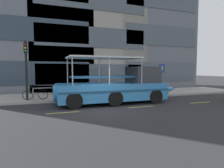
# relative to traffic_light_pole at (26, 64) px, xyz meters

# --- Properties ---
(ground_plane) EXTENTS (120.00, 120.00, 0.00)m
(ground_plane) POSITION_rel_traffic_light_pole_xyz_m (4.49, -4.07, -2.76)
(ground_plane) COLOR #2B2B2D
(sidewalk) EXTENTS (32.00, 4.80, 0.18)m
(sidewalk) POSITION_rel_traffic_light_pole_xyz_m (4.49, 1.53, -2.67)
(sidewalk) COLOR #A8A59E
(sidewalk) RESTS_ON ground_plane
(curb_edge) EXTENTS (32.00, 0.18, 0.18)m
(curb_edge) POSITION_rel_traffic_light_pole_xyz_m (4.49, -0.96, -2.67)
(curb_edge) COLOR #B2ADA3
(curb_edge) RESTS_ON ground_plane
(lane_centreline) EXTENTS (25.80, 0.12, 0.01)m
(lane_centreline) POSITION_rel_traffic_light_pole_xyz_m (4.49, -4.56, -2.75)
(lane_centreline) COLOR #DBD64C
(lane_centreline) RESTS_ON ground_plane
(office_tower_right) EXTENTS (10.35, 8.92, 21.21)m
(office_tower_right) POSITION_rel_traffic_light_pole_xyz_m (14.61, 8.74, 7.85)
(office_tower_right) COLOR slate
(office_tower_right) RESTS_ON ground_plane
(curb_guardrail) EXTENTS (11.45, 0.09, 0.89)m
(curb_guardrail) POSITION_rel_traffic_light_pole_xyz_m (6.12, -0.62, -1.98)
(curb_guardrail) COLOR gray
(curb_guardrail) RESTS_ON sidewalk
(traffic_light_pole) EXTENTS (0.24, 0.46, 4.26)m
(traffic_light_pole) POSITION_rel_traffic_light_pole_xyz_m (0.00, 0.00, 0.00)
(traffic_light_pole) COLOR black
(traffic_light_pole) RESTS_ON sidewalk
(parking_sign) EXTENTS (0.60, 0.12, 2.68)m
(parking_sign) POSITION_rel_traffic_light_pole_xyz_m (11.38, -0.19, -0.76)
(parking_sign) COLOR #4C4F54
(parking_sign) RESTS_ON sidewalk
(leaned_bicycle) EXTENTS (1.74, 0.46, 0.96)m
(leaned_bicycle) POSITION_rel_traffic_light_pole_xyz_m (0.57, -0.31, -2.20)
(leaned_bicycle) COLOR black
(leaned_bicycle) RESTS_ON sidewalk
(duck_tour_boat) EXTENTS (9.35, 2.67, 3.21)m
(duck_tour_boat) POSITION_rel_traffic_light_pole_xyz_m (6.17, -2.62, -1.67)
(duck_tour_boat) COLOR #388CD1
(duck_tour_boat) RESTS_ON ground_plane
(pedestrian_near_bow) EXTENTS (0.23, 0.50, 1.71)m
(pedestrian_near_bow) POSITION_rel_traffic_light_pole_xyz_m (8.80, 0.28, -1.54)
(pedestrian_near_bow) COLOR black
(pedestrian_near_bow) RESTS_ON sidewalk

